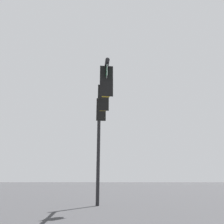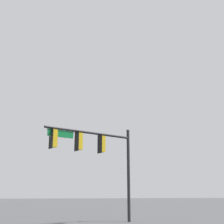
% 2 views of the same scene
% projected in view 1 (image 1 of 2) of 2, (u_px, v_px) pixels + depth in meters
% --- Properties ---
extents(signal_pole_near, '(6.65, 1.38, 6.45)m').
position_uv_depth(signal_pole_near, '(101.00, 115.00, 11.60)').
color(signal_pole_near, black).
rests_on(signal_pole_near, ground_plane).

